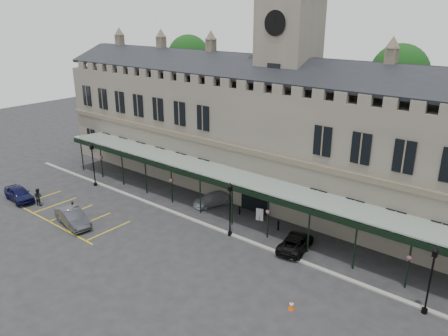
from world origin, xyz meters
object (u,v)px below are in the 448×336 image
Objects in this scene: lamp_post_mid at (230,205)px; person_b at (38,197)px; car_van at (296,243)px; car_left_b at (73,218)px; car_left_a at (19,194)px; clock_tower at (287,74)px; traffic_cone at (292,305)px; lamp_post_left at (93,160)px; sign_board at (260,215)px; person_a at (73,209)px; station_building at (284,139)px; car_taxi at (213,199)px; lamp_post_right at (431,274)px.

lamp_post_mid reaches higher than person_b.
car_left_b is at bearing 16.89° from car_van.
car_left_a is 0.95× the size of car_left_b.
traffic_cone is (10.86, -16.15, -12.79)m from clock_tower.
lamp_post_left reaches higher than car_left_b.
car_van is at bearing -40.58° from sign_board.
lamp_post_left is at bearing 170.03° from traffic_cone.
clock_tower is 24.94m from person_a.
station_building is at bearing -22.46° from car_left_b.
person_b is at bearing -135.47° from clock_tower.
lamp_post_mid is 11.48m from traffic_cone.
lamp_post_mid is 6.49m from car_van.
person_a is at bearing -109.99° from car_taxi.
car_left_b reaches higher than car_van.
station_building is 11.64× the size of lamp_post_left.
person_a is (-14.38, -6.59, -2.23)m from lamp_post_mid.
car_van is at bearing 15.17° from lamp_post_mid.
station_building is 32.44× the size of person_b.
traffic_cone is 0.14× the size of car_left_b.
clock_tower is at bearing 90.00° from station_building.
clock_tower is 14.72m from car_taxi.
lamp_post_right is at bearing -72.86° from car_left_a.
traffic_cone is at bearing -48.06° from person_a.
person_b is (-25.28, -8.96, 0.30)m from car_van.
car_left_a is 20.64m from car_taxi.
lamp_post_left reaches higher than sign_board.
person_a is at bearing -127.50° from clock_tower.
car_taxi is at bearing -47.99° from car_left_a.
lamp_post_mid is at bearing 179.13° from lamp_post_right.
clock_tower reaches higher than lamp_post_right.
station_building is 22.31m from car_left_b.
clock_tower reaches higher than lamp_post_left.
clock_tower is 13.41× the size of person_b.
clock_tower is at bearing -42.56° from car_left_a.
car_left_b is 2.05m from person_a.
car_taxi is (-4.35, -6.39, -5.84)m from station_building.
car_van is at bearing 118.44° from traffic_cone.
station_building is at bearing 124.05° from traffic_cone.
lamp_post_left is 20.59m from sign_board.
clock_tower is at bearing -22.34° from car_left_b.
clock_tower is at bearing 148.80° from lamp_post_right.
station_building reaches higher than person_b.
lamp_post_mid is 3.24× the size of person_a.
car_van is 26.83m from person_b.
car_taxi is at bearing -123.87° from clock_tower.
station_building is 2.42× the size of clock_tower.
person_b is at bearing -176.40° from traffic_cone.
lamp_post_left reaches higher than lamp_post_right.
lamp_post_left reaches higher than traffic_cone.
station_building is 12.77m from car_van.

